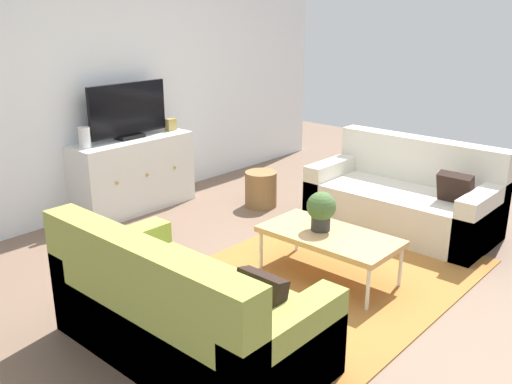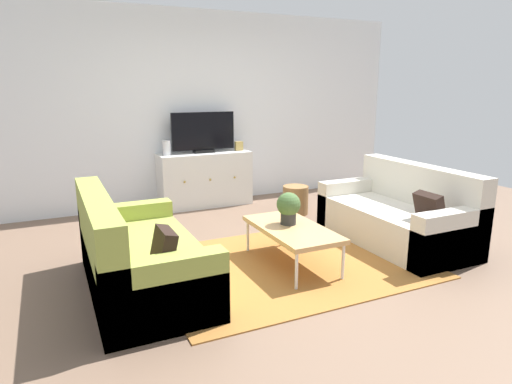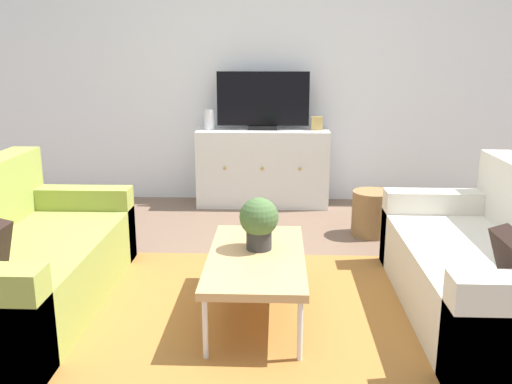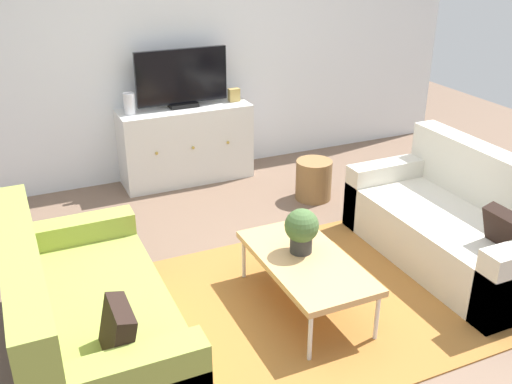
% 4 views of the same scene
% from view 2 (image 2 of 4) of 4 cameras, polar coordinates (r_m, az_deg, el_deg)
% --- Properties ---
extents(ground_plane, '(10.00, 10.00, 0.00)m').
position_cam_2_polar(ground_plane, '(4.49, 3.08, -8.55)').
color(ground_plane, brown).
extents(wall_back, '(6.40, 0.12, 2.70)m').
position_cam_2_polar(wall_back, '(6.52, -7.60, 10.45)').
color(wall_back, white).
rests_on(wall_back, ground_plane).
extents(area_rug, '(2.50, 1.90, 0.01)m').
position_cam_2_polar(area_rug, '(4.36, 4.02, -9.14)').
color(area_rug, '#9E662D').
rests_on(area_rug, ground_plane).
extents(couch_left_side, '(0.87, 1.70, 0.84)m').
position_cam_2_polar(couch_left_side, '(3.86, -15.49, -8.40)').
color(couch_left_side, olive).
rests_on(couch_left_side, ground_plane).
extents(couch_right_side, '(0.87, 1.70, 0.84)m').
position_cam_2_polar(couch_right_side, '(5.13, 18.02, -3.10)').
color(couch_right_side, beige).
rests_on(couch_right_side, ground_plane).
extents(coffee_table, '(0.55, 1.07, 0.38)m').
position_cam_2_polar(coffee_table, '(4.24, 4.63, -4.85)').
color(coffee_table, tan).
rests_on(coffee_table, ground_plane).
extents(potted_plant, '(0.23, 0.23, 0.31)m').
position_cam_2_polar(potted_plant, '(4.26, 4.19, -1.89)').
color(potted_plant, '#2D2D2D').
rests_on(potted_plant, coffee_table).
extents(tv_console, '(1.30, 0.47, 0.76)m').
position_cam_2_polar(tv_console, '(6.38, -6.56, 1.64)').
color(tv_console, silver).
rests_on(tv_console, ground_plane).
extents(flat_screen_tv, '(0.90, 0.16, 0.56)m').
position_cam_2_polar(flat_screen_tv, '(6.30, -6.78, 7.56)').
color(flat_screen_tv, black).
rests_on(flat_screen_tv, tv_console).
extents(glass_vase, '(0.11, 0.11, 0.20)m').
position_cam_2_polar(glass_vase, '(6.16, -11.37, 5.57)').
color(glass_vase, silver).
rests_on(glass_vase, tv_console).
extents(mantel_clock, '(0.11, 0.07, 0.13)m').
position_cam_2_polar(mantel_clock, '(6.49, -2.22, 5.91)').
color(mantel_clock, tan).
rests_on(mantel_clock, tv_console).
extents(wicker_basket, '(0.34, 0.34, 0.38)m').
position_cam_2_polar(wicker_basket, '(5.98, 5.07, -1.02)').
color(wicker_basket, olive).
rests_on(wicker_basket, ground_plane).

